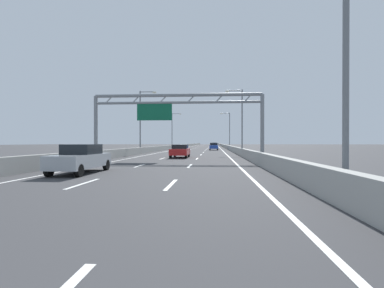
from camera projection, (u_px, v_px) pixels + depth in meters
ground_plane at (203, 147)px, 98.84m from camera, size 260.00×260.00×0.00m
lane_dash_left_1 at (83, 184)px, 11.73m from camera, size 0.16×3.00×0.01m
lane_dash_left_2 at (140, 166)px, 20.70m from camera, size 0.16×3.00×0.01m
lane_dash_left_3 at (162, 159)px, 29.67m from camera, size 0.16×3.00×0.01m
lane_dash_left_4 at (174, 155)px, 38.65m from camera, size 0.16×3.00×0.01m
lane_dash_left_5 at (182, 152)px, 47.62m from camera, size 0.16×3.00×0.01m
lane_dash_left_6 at (187, 151)px, 56.60m from camera, size 0.16×3.00×0.01m
lane_dash_left_7 at (190, 150)px, 65.57m from camera, size 0.16×3.00×0.01m
lane_dash_left_8 at (193, 149)px, 74.55m from camera, size 0.16×3.00×0.01m
lane_dash_left_9 at (195, 148)px, 83.52m from camera, size 0.16×3.00×0.01m
lane_dash_left_10 at (197, 147)px, 92.50m from camera, size 0.16×3.00×0.01m
lane_dash_left_11 at (199, 147)px, 101.47m from camera, size 0.16×3.00×0.01m
lane_dash_left_12 at (200, 147)px, 110.44m from camera, size 0.16×3.00×0.01m
lane_dash_left_13 at (201, 146)px, 119.42m from camera, size 0.16×3.00×0.01m
lane_dash_left_14 at (202, 146)px, 128.39m from camera, size 0.16×3.00×0.01m
lane_dash_left_15 at (203, 146)px, 137.37m from camera, size 0.16×3.00×0.01m
lane_dash_left_16 at (203, 145)px, 146.34m from camera, size 0.16×3.00×0.01m
lane_dash_left_17 at (204, 145)px, 155.32m from camera, size 0.16×3.00×0.01m
lane_dash_right_1 at (171, 185)px, 11.46m from camera, size 0.16×3.00×0.01m
lane_dash_right_2 at (190, 166)px, 20.43m from camera, size 0.16×3.00×0.01m
lane_dash_right_3 at (197, 159)px, 29.40m from camera, size 0.16×3.00×0.01m
lane_dash_right_4 at (201, 155)px, 38.38m from camera, size 0.16×3.00×0.01m
lane_dash_right_5 at (203, 152)px, 47.35m from camera, size 0.16×3.00×0.01m
lane_dash_right_6 at (205, 151)px, 56.33m from camera, size 0.16×3.00×0.01m
lane_dash_right_7 at (206, 150)px, 65.30m from camera, size 0.16×3.00×0.01m
lane_dash_right_8 at (207, 149)px, 74.28m from camera, size 0.16×3.00×0.01m
lane_dash_right_9 at (208, 148)px, 83.25m from camera, size 0.16×3.00×0.01m
lane_dash_right_10 at (208, 147)px, 92.22m from camera, size 0.16×3.00×0.01m
lane_dash_right_11 at (209, 147)px, 101.20m from camera, size 0.16×3.00×0.01m
lane_dash_right_12 at (209, 147)px, 110.17m from camera, size 0.16×3.00×0.01m
lane_dash_right_13 at (210, 146)px, 119.15m from camera, size 0.16×3.00×0.01m
lane_dash_right_14 at (210, 146)px, 128.12m from camera, size 0.16×3.00×0.01m
lane_dash_right_15 at (210, 146)px, 137.10m from camera, size 0.16×3.00×0.01m
lane_dash_right_16 at (210, 145)px, 146.07m from camera, size 0.16×3.00×0.01m
lane_dash_right_17 at (211, 145)px, 155.05m from camera, size 0.16×3.00×0.01m
edge_line_left at (185, 148)px, 87.27m from camera, size 0.16×176.00×0.01m
edge_line_right at (220, 148)px, 86.48m from camera, size 0.16×176.00×0.01m
barrier_left at (186, 145)px, 109.33m from camera, size 0.45×220.00×0.95m
barrier_right at (223, 145)px, 108.29m from camera, size 0.45×220.00×0.95m
sign_gantry at (174, 109)px, 27.64m from camera, size 16.44×0.36×6.36m
streetlamp_right_near at (338, 26)px, 9.20m from camera, size 2.58×0.28×9.50m
streetlamp_left_mid at (142, 118)px, 43.90m from camera, size 2.58×0.28×9.50m
streetlamp_right_mid at (241, 117)px, 42.78m from camera, size 2.58×0.28×9.50m
streetlamp_left_far at (173, 128)px, 77.48m from camera, size 2.58×0.28×9.50m
streetlamp_right_far at (229, 128)px, 76.35m from camera, size 2.58×0.28×9.50m
orange_car at (214, 144)px, 135.45m from camera, size 1.79×4.16×1.48m
yellow_car at (214, 145)px, 102.12m from camera, size 1.77×4.68×1.52m
red_car at (180, 151)px, 31.58m from camera, size 1.85×4.56×1.43m
silver_car at (81, 159)px, 15.78m from camera, size 1.74×4.63×1.58m
blue_car at (214, 146)px, 62.02m from camera, size 1.83×4.52×1.56m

